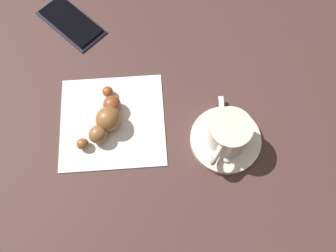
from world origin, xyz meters
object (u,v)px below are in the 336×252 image
at_px(espresso_cup, 228,133).
at_px(cell_phone, 71,22).
at_px(teaspoon, 225,140).
at_px(saucer, 225,139).
at_px(napkin, 112,122).
at_px(sugar_packet, 209,138).
at_px(croissant, 106,119).

height_order(espresso_cup, cell_phone, espresso_cup).
bearing_deg(teaspoon, saucer, 68.30).
height_order(saucer, espresso_cup, espresso_cup).
xyz_separation_m(espresso_cup, teaspoon, (-0.00, -0.00, -0.02)).
bearing_deg(napkin, teaspoon, -0.51).
height_order(espresso_cup, teaspoon, espresso_cup).
xyz_separation_m(napkin, cell_phone, (-0.13, 0.20, 0.00)).
xyz_separation_m(espresso_cup, sugar_packet, (-0.03, -0.00, -0.02)).
bearing_deg(teaspoon, cell_phone, 149.35).
distance_m(napkin, croissant, 0.02).
xyz_separation_m(napkin, croissant, (-0.01, -0.00, 0.02)).
height_order(napkin, croissant, croissant).
distance_m(espresso_cup, sugar_packet, 0.04).
height_order(espresso_cup, sugar_packet, espresso_cup).
bearing_deg(napkin, cell_phone, 124.45).
bearing_deg(napkin, espresso_cup, 0.04).
xyz_separation_m(saucer, napkin, (-0.20, -0.00, -0.00)).
bearing_deg(napkin, sugar_packet, -1.38).
relative_size(sugar_packet, cell_phone, 0.42).
relative_size(teaspoon, cell_phone, 0.79).
distance_m(teaspoon, sugar_packet, 0.03).
distance_m(sugar_packet, napkin, 0.17).
height_order(teaspoon, cell_phone, teaspoon).
xyz_separation_m(saucer, sugar_packet, (-0.03, -0.01, 0.01)).
distance_m(saucer, croissant, 0.21).
height_order(sugar_packet, napkin, sugar_packet).
bearing_deg(sugar_packet, saucer, 73.05).
distance_m(saucer, cell_phone, 0.39).
height_order(saucer, napkin, saucer).
bearing_deg(saucer, cell_phone, 150.05).
bearing_deg(teaspoon, espresso_cup, 49.67).
relative_size(saucer, croissant, 0.92).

